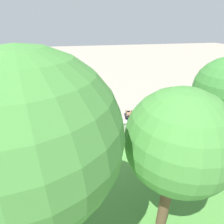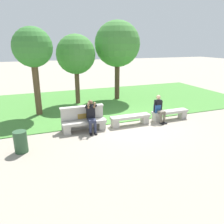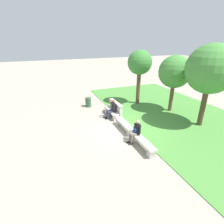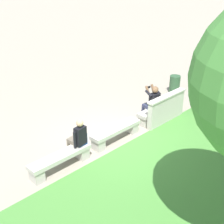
{
  "view_description": "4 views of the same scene",
  "coord_description": "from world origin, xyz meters",
  "views": [
    {
      "loc": [
        0.54,
        7.1,
        5.1
      ],
      "look_at": [
        -1.08,
        -0.62,
        1.07
      ],
      "focal_mm": 28.0,
      "sensor_mm": 36.0,
      "label": 1
    },
    {
      "loc": [
        -4.05,
        -8.36,
        3.55
      ],
      "look_at": [
        -0.88,
        -0.0,
        0.71
      ],
      "focal_mm": 35.0,
      "sensor_mm": 36.0,
      "label": 2
    },
    {
      "loc": [
        8.34,
        -4.17,
        5.06
      ],
      "look_at": [
        -0.97,
        -0.41,
        0.83
      ],
      "focal_mm": 28.0,
      "sensor_mm": 36.0,
      "label": 3
    },
    {
      "loc": [
        5.99,
        5.89,
        5.07
      ],
      "look_at": [
        -0.11,
        -0.28,
        0.85
      ],
      "focal_mm": 50.0,
      "sensor_mm": 36.0,
      "label": 4
    }
  ],
  "objects": [
    {
      "name": "bench_main",
      "position": [
        -2.11,
        0.0,
        0.3
      ],
      "size": [
        1.85,
        0.4,
        0.45
      ],
      "color": "#B7B2A8",
      "rests_on": "ground"
    },
    {
      "name": "person_distant",
      "position": [
        1.44,
        -0.07,
        0.67
      ],
      "size": [
        0.48,
        0.7,
        1.26
      ],
      "color": "black",
      "rests_on": "ground"
    },
    {
      "name": "backrest_wall_with_plaque",
      "position": [
        -2.11,
        0.34,
        0.52
      ],
      "size": [
        1.86,
        0.24,
        1.01
      ],
      "color": "#B7B2A8",
      "rests_on": "ground"
    },
    {
      "name": "person_photographer",
      "position": [
        -1.82,
        -0.08,
        0.74
      ],
      "size": [
        0.5,
        0.75,
        1.32
      ],
      "color": "black",
      "rests_on": "ground"
    },
    {
      "name": "trash_bin",
      "position": [
        -4.55,
        -1.02,
        0.38
      ],
      "size": [
        0.44,
        0.44,
        0.75
      ],
      "primitive_type": "cylinder",
      "color": "#2D5133",
      "rests_on": "ground"
    },
    {
      "name": "bench_mid",
      "position": [
        2.11,
        0.0,
        0.3
      ],
      "size": [
        1.85,
        0.4,
        0.45
      ],
      "color": "#B7B2A8",
      "rests_on": "ground"
    },
    {
      "name": "tree_right_background",
      "position": [
        1.24,
        4.66,
        3.47
      ],
      "size": [
        2.79,
        2.79,
        4.89
      ],
      "color": "#4C3826",
      "rests_on": "ground"
    },
    {
      "name": "bench_near",
      "position": [
        0.0,
        0.0,
        0.3
      ],
      "size": [
        1.85,
        0.4,
        0.45
      ],
      "color": "#B7B2A8",
      "rests_on": "ground"
    },
    {
      "name": "backpack",
      "position": [
        1.37,
        -0.01,
        0.63
      ],
      "size": [
        0.28,
        0.24,
        0.43
      ],
      "color": "#234C8C",
      "rests_on": "bench_mid"
    },
    {
      "name": "ground_plane",
      "position": [
        0.0,
        0.0,
        0.0
      ],
      "size": [
        80.0,
        80.0,
        0.0
      ],
      "primitive_type": "plane",
      "color": "gray"
    },
    {
      "name": "tree_left_background",
      "position": [
        -1.41,
        4.49,
        2.9
      ],
      "size": [
        2.26,
        2.26,
        4.05
      ],
      "color": "brown",
      "rests_on": "ground"
    }
  ]
}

